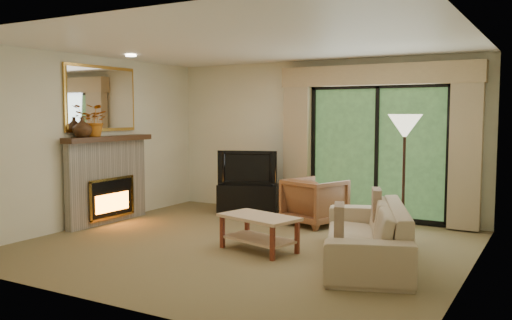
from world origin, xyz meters
The scene contains 22 objects.
floor centered at (0.00, 0.00, 0.00)m, with size 5.50×5.50×0.00m, color olive.
ceiling centered at (0.00, 0.00, 2.60)m, with size 5.50×5.50×0.00m, color white.
wall_back centered at (0.00, 2.50, 1.30)m, with size 5.00×5.00×0.00m, color beige.
wall_front centered at (0.00, -2.50, 1.30)m, with size 5.00×5.00×0.00m, color beige.
wall_left centered at (-2.75, 0.00, 1.30)m, with size 5.00×5.00×0.00m, color beige.
wall_right centered at (2.75, 0.00, 1.30)m, with size 5.00×5.00×0.00m, color beige.
fireplace centered at (-2.63, 0.20, 0.69)m, with size 0.24×1.70×1.37m, color gray, non-canonical shape.
mirror centered at (-2.71, 0.20, 1.95)m, with size 0.07×1.45×1.02m, color #C28D39, non-canonical shape.
sliding_door centered at (1.00, 2.45, 1.10)m, with size 2.26×0.10×2.16m, color black, non-canonical shape.
curtain_left centered at (-0.35, 2.34, 1.20)m, with size 0.45×0.18×2.35m, color tan.
curtain_right centered at (2.35, 2.34, 1.20)m, with size 0.45×0.18×2.35m, color tan.
cornice centered at (1.00, 2.36, 2.32)m, with size 3.20×0.24×0.32m, color tan.
media_console centered at (-1.09, 1.95, 0.25)m, with size 1.02×0.46×0.51m, color black.
tv centered at (-1.09, 1.95, 0.80)m, with size 1.01×0.13×0.58m, color black.
armchair centered at (0.28, 1.65, 0.37)m, with size 0.78×0.80×0.73m, color brown.
sofa centered at (1.61, 0.07, 0.33)m, with size 2.29×0.90×0.67m, color tan.
pillow_near centered at (1.53, -0.59, 0.56)m, with size 0.10×0.40×0.40m, color brown.
pillow_far centered at (1.53, 0.73, 0.57)m, with size 0.11×0.40×0.40m, color brown.
coffee_table centered at (0.30, -0.15, 0.22)m, with size 0.99×0.55×0.45m, color tan, non-canonical shape.
floor_lamp centered at (1.71, 1.36, 0.86)m, with size 0.46×0.46×1.71m, color beige, non-canonical shape.
vase centered at (-2.61, -0.30, 1.52)m, with size 0.29×0.29×0.30m, color #3E2513.
branches centered at (-2.61, -0.05, 1.61)m, with size 0.43×0.38×0.48m, color #C46919.
Camera 1 is at (3.57, -5.98, 1.74)m, focal length 38.00 mm.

